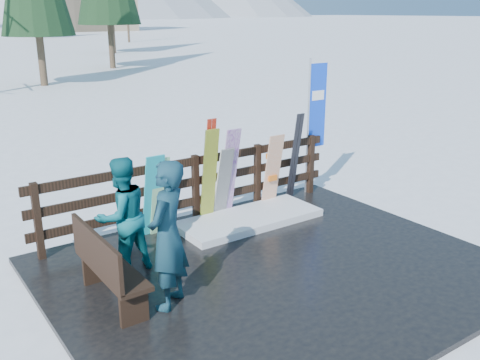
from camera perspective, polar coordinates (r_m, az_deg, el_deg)
ground at (r=7.62m, az=3.91°, el=-9.89°), size 700.00×700.00×0.00m
deck at (r=7.60m, az=3.92°, el=-9.62°), size 6.00×5.00×0.08m
fence at (r=9.02m, az=-4.76°, el=-0.38°), size 5.60×0.10×1.15m
snow_patch at (r=9.10m, az=0.99°, el=-4.16°), size 2.48×1.00×0.12m
bench at (r=6.70m, az=-14.11°, el=-8.79°), size 0.41×1.50×0.97m
snowboard_0 at (r=8.43m, az=-9.24°, el=-1.68°), size 0.31×0.33×1.36m
snowboard_1 at (r=8.49m, az=-8.54°, el=-1.74°), size 0.28×0.26×1.30m
snowboard_2 at (r=8.86m, az=-3.30°, el=0.39°), size 0.26×0.28×1.64m
snowboard_3 at (r=9.07m, az=-1.16°, el=0.70°), size 0.27×0.34×1.59m
snowboard_4 at (r=9.05m, az=-1.81°, el=-0.39°), size 0.26×0.33×1.28m
snowboard_5 at (r=9.63m, az=3.49°, el=0.96°), size 0.32×0.26×1.36m
ski_pair_a at (r=8.91m, az=-3.36°, el=1.02°), size 0.17×0.28×1.79m
ski_pair_b at (r=10.00m, az=5.87°, el=2.45°), size 0.17×0.28×1.67m
rental_flag at (r=10.40m, az=8.01°, el=7.31°), size 0.45×0.04×2.60m
person_front at (r=6.37m, az=-7.73°, el=-5.87°), size 0.79×0.76×1.83m
person_back at (r=7.33m, az=-12.48°, el=-3.79°), size 0.90×0.76×1.62m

